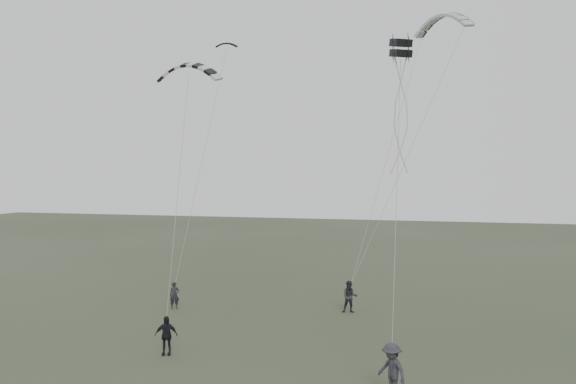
% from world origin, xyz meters
% --- Properties ---
extents(ground, '(140.00, 140.00, 0.00)m').
position_xyz_m(ground, '(0.00, 0.00, 0.00)').
color(ground, '#313C28').
rests_on(ground, ground).
extents(flyer_left, '(0.67, 0.60, 1.53)m').
position_xyz_m(flyer_left, '(-5.61, 6.92, 0.76)').
color(flyer_left, black).
rests_on(flyer_left, ground).
extents(flyer_right, '(0.97, 0.82, 1.76)m').
position_xyz_m(flyer_right, '(4.19, 8.58, 0.88)').
color(flyer_right, '#26262C').
rests_on(flyer_right, ground).
extents(flyer_center, '(1.05, 0.67, 1.66)m').
position_xyz_m(flyer_center, '(-2.31, -0.55, 0.83)').
color(flyer_center, black).
rests_on(flyer_center, ground).
extents(flyer_far, '(1.38, 1.33, 1.89)m').
position_xyz_m(flyer_far, '(7.33, -2.70, 0.94)').
color(flyer_far, '#2C2C32').
rests_on(flyer_far, ground).
extents(kite_dark_small, '(1.52, 0.79, 0.58)m').
position_xyz_m(kite_dark_small, '(-4.86, 13.34, 16.37)').
color(kite_dark_small, black).
rests_on(kite_dark_small, flyer_left).
extents(kite_pale_large, '(3.73, 3.13, 1.70)m').
position_xyz_m(kite_pale_large, '(9.04, 12.96, 17.13)').
color(kite_pale_large, '#B5B8BB').
rests_on(kite_pale_large, flyer_right).
extents(kite_striped, '(3.54, 1.56, 1.52)m').
position_xyz_m(kite_striped, '(-4.02, 5.55, 13.47)').
color(kite_striped, black).
rests_on(kite_striped, flyer_center).
extents(kite_box, '(1.07, 1.12, 0.89)m').
position_xyz_m(kite_box, '(7.24, 2.45, 13.06)').
color(kite_box, black).
rests_on(kite_box, flyer_far).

